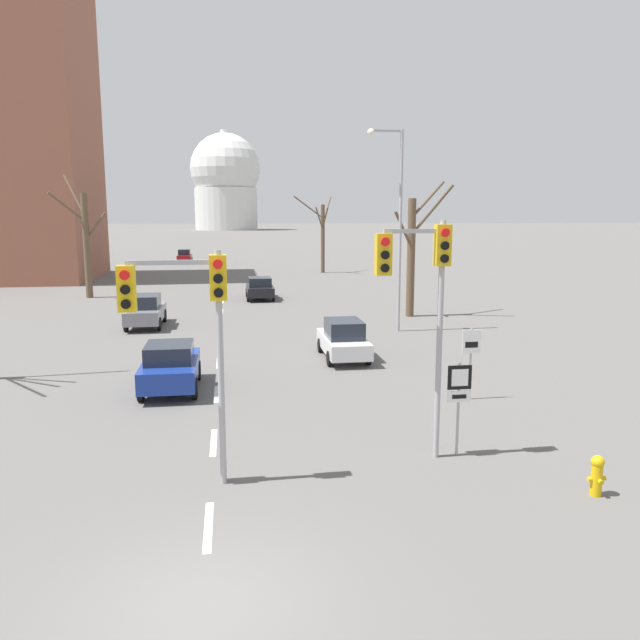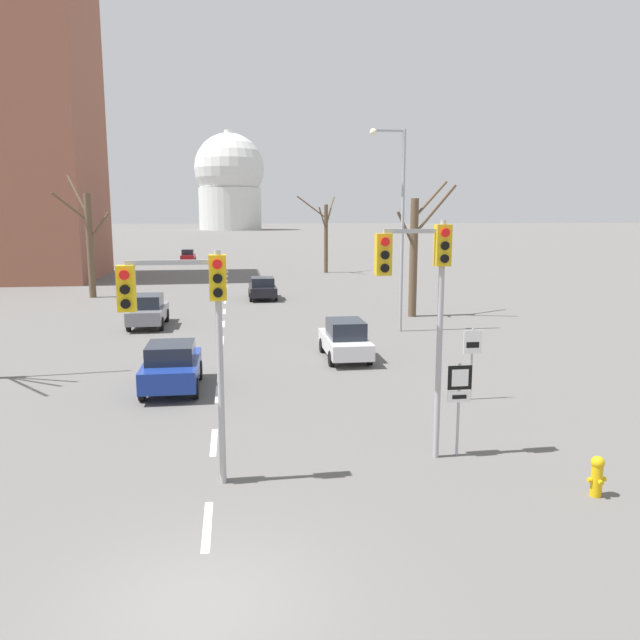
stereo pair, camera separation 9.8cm
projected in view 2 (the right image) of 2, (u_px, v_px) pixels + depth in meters
ground_plane at (201, 604)px, 9.55m from camera, size 800.00×800.00×0.00m
lane_stripe_0 at (207, 526)px, 11.94m from camera, size 0.16×2.00×0.01m
lane_stripe_1 at (214, 442)px, 16.34m from camera, size 0.16×2.00×0.01m
lane_stripe_2 at (218, 394)px, 20.73m from camera, size 0.16×2.00×0.01m
lane_stripe_3 at (220, 362)px, 25.13m from camera, size 0.16×2.00×0.01m
lane_stripe_4 at (222, 340)px, 29.52m from camera, size 0.16×2.00×0.01m
lane_stripe_5 at (223, 324)px, 33.91m from camera, size 0.16×2.00×0.01m
lane_stripe_6 at (224, 311)px, 38.31m from camera, size 0.16×2.00×0.01m
lane_stripe_7 at (225, 301)px, 42.70m from camera, size 0.16×2.00×0.01m
lane_stripe_8 at (226, 293)px, 47.10m from camera, size 0.16×2.00×0.01m
lane_stripe_9 at (226, 287)px, 51.49m from camera, size 0.16×2.00×0.01m
lane_stripe_10 at (227, 281)px, 55.88m from camera, size 0.16×2.00×0.01m
lane_stripe_11 at (227, 276)px, 60.28m from camera, size 0.16×2.00×0.01m
lane_stripe_12 at (227, 272)px, 64.67m from camera, size 0.16×2.00×0.01m
traffic_signal_near_right at (422, 281)px, 14.55m from camera, size 1.77×0.34×5.77m
traffic_signal_centre_tall at (187, 309)px, 13.13m from camera, size 2.24×0.34×5.16m
route_sign_post at (459, 394)px, 15.18m from camera, size 0.60×0.08×2.34m
speed_limit_sign at (472, 352)px, 19.85m from camera, size 0.60×0.08×2.33m
fire_hydrant at (597, 475)px, 13.14m from camera, size 0.40×0.34×0.89m
street_lamp_right at (398, 214)px, 30.83m from camera, size 1.81×0.36×9.98m
sedan_near_left at (148, 310)px, 33.03m from camera, size 1.83×4.39×1.72m
sedan_near_right at (188, 256)px, 76.51m from camera, size 1.71×4.09×1.68m
sedan_mid_centre at (345, 339)px, 25.66m from camera, size 1.72×4.10×1.64m
sedan_far_left at (263, 288)px, 43.73m from camera, size 1.90×4.07×1.56m
sedan_far_right at (172, 366)px, 21.06m from camera, size 1.87×3.86×1.64m
bare_tree_right_near at (415, 251)px, 35.87m from camera, size 3.70×2.75×7.89m
bare_tree_left_far at (89, 241)px, 44.15m from camera, size 3.64×2.78×8.73m
bare_tree_right_far at (325, 234)px, 63.08m from camera, size 4.23×4.82×7.75m
capitol_dome at (230, 182)px, 236.09m from camera, size 26.21×26.21×37.02m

